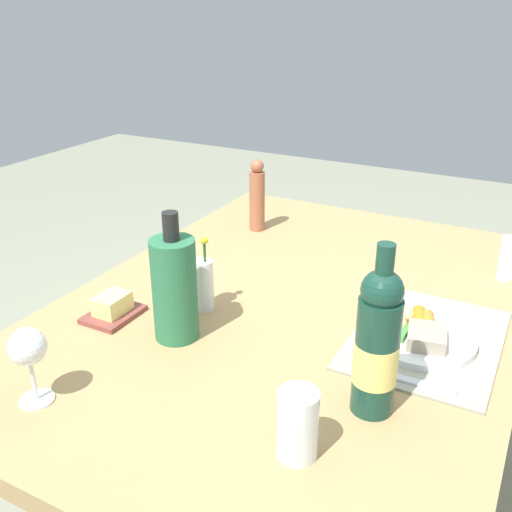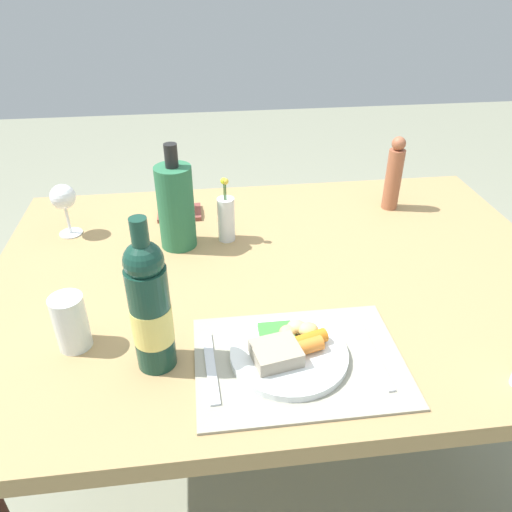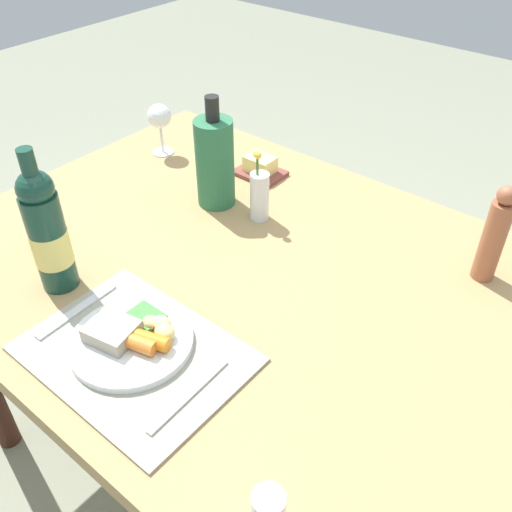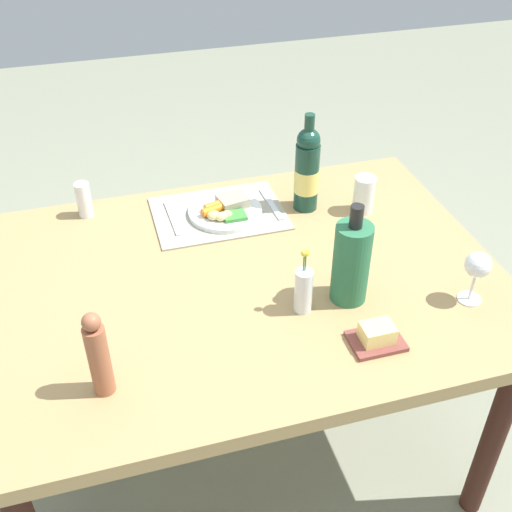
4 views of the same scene
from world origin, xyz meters
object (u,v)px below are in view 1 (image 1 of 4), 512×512
Objects in this scene: butter_dish at (113,308)px; dinner_plate at (419,334)px; flower_vase at (204,283)px; wine_bottle at (377,344)px; knife at (444,308)px; pepper_mill at (257,197)px; salt_shaker at (508,258)px; water_tumbler at (297,428)px; wine_glass at (28,350)px; dining_table at (292,331)px; fork at (406,380)px; cooler_bottle at (175,288)px.

dinner_plate is at bearing -71.47° from butter_dish.
wine_bottle is at bearing -110.37° from flower_vase.
dinner_plate is 1.25× the size of flower_vase.
pepper_mill is at bearing 65.76° from knife.
salt_shaker is 0.88× the size of butter_dish.
wine_bottle is 0.50m from flower_vase.
knife is at bearing -10.69° from water_tumbler.
salt_shaker is at bearing -14.28° from water_tumbler.
knife is 0.57m from flower_vase.
pepper_mill is at bearing 14.42° from flower_vase.
wine_bottle is (-0.43, 0.04, 0.13)m from knife.
wine_glass is 0.66× the size of pepper_mill.
dinner_plate is 1.03× the size of pepper_mill.
dining_table is 0.46m from wine_bottle.
dinner_plate is 0.17m from knife.
flower_vase is 0.52m from water_tumbler.
dining_table is at bearing 44.64° from wine_bottle.
water_tumbler is (0.10, -0.48, -0.06)m from wine_glass.
wine_bottle is (-0.10, 0.04, 0.13)m from fork.
dining_table is 0.36m from cooler_bottle.
wine_glass is at bearing 115.87° from wine_bottle.
dining_table is at bearing -142.22° from pepper_mill.
butter_dish reaches higher than dining_table.
flower_vase reaches higher than dinner_plate.
pepper_mill is at bearing 12.69° from cooler_bottle.
water_tumbler is at bearing -110.46° from butter_dish.
dining_table is at bearing 25.30° from water_tumbler.
wine_glass is 1.18m from salt_shaker.
wine_bottle reaches higher than butter_dish.
knife is at bearing -60.08° from butter_dish.
fork is at bearing -82.64° from cooler_bottle.
wine_glass is (-0.31, 0.10, -0.01)m from cooler_bottle.
salt_shaker reaches higher than dinner_plate.
wine_bottle is 2.48× the size of butter_dish.
wine_bottle is 2.66× the size of water_tumbler.
wine_glass is at bearing 119.86° from fork.
dining_table is 0.60m from salt_shaker.
dinner_plate is 0.78m from wine_glass.
flower_vase reaches higher than salt_shaker.
pepper_mill is (0.65, 0.15, -0.01)m from cooler_bottle.
butter_dish reaches higher than dinner_plate.
cooler_bottle is 0.20m from butter_dish.
dining_table is at bearing -55.75° from flower_vase.
cooler_bottle reaches higher than wine_glass.
butter_dish is at bearing 86.37° from wine_bottle.
wine_glass reaches higher than water_tumbler.
wine_bottle reaches higher than dinner_plate.
dinner_plate is at bearing 2.43° from fork.
flower_vase reaches higher than fork.
wine_bottle is (-0.04, -0.45, 0.02)m from cooler_bottle.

